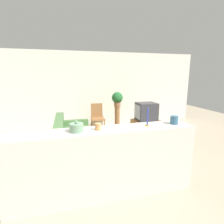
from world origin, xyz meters
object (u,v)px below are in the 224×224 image
Objects in this scene: wooden_chair at (97,116)px; television at (146,111)px; decorative_bowl at (77,128)px; couch at (73,140)px; potted_plant at (117,99)px.

television is at bearing -39.01° from wooden_chair.
decorative_bowl reaches higher than television.
decorative_bowl is at bearing -104.68° from wooden_chair.
couch is 2.78× the size of television.
wooden_chair is 1.78× the size of potted_plant.
couch is 2.35m from potted_plant.
wooden_chair is at bearing 75.32° from decorative_bowl.
television is 1.14× the size of potted_plant.
potted_plant reaches higher than television.
decorative_bowl is (-2.20, -2.31, 0.35)m from television.
wooden_chair reaches higher than couch.
couch is 8.20× the size of decorative_bowl.
wooden_chair is 3.54m from decorative_bowl.
couch is 1.98m from decorative_bowl.
couch is at bearing -166.94° from television.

